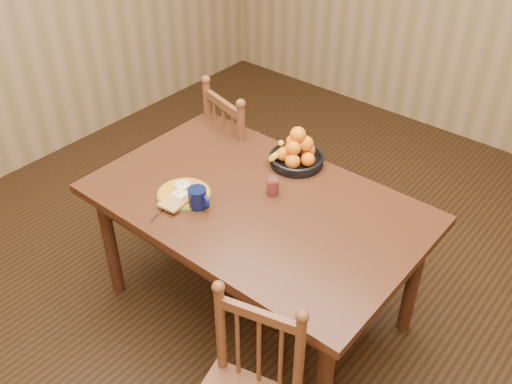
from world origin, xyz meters
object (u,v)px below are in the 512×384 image
Objects in this scene: chair_far at (245,158)px; breakfast_plate at (183,194)px; coffee_mug at (198,198)px; dining_table at (256,214)px; fruit_bowl at (297,153)px.

chair_far reaches higher than breakfast_plate.
breakfast_plate is at bearing 123.87° from chair_far.
coffee_mug is at bearing 130.81° from chair_far.
dining_table is at bearing 49.72° from coffee_mug.
coffee_mug is at bearing -130.28° from dining_table.
dining_table is 11.96× the size of coffee_mug.
breakfast_plate is 0.63m from fruit_bowl.
chair_far reaches higher than fruit_bowl.
fruit_bowl is (0.25, 0.58, 0.05)m from breakfast_plate.
breakfast_plate is at bearing -146.08° from dining_table.
fruit_bowl reaches higher than dining_table.
dining_table is 0.31m from coffee_mug.
dining_table is 0.82m from chair_far.
coffee_mug is 0.61m from fruit_bowl.
dining_table is 5.49× the size of breakfast_plate.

